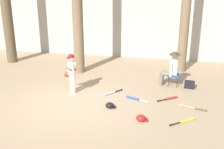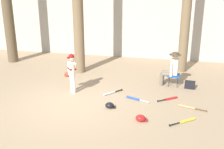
{
  "view_description": "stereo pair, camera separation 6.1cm",
  "coord_description": "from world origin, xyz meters",
  "px_view_note": "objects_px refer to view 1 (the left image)",
  "views": [
    {
      "loc": [
        2.69,
        -6.94,
        3.44
      ],
      "look_at": [
        0.95,
        0.84,
        0.75
      ],
      "focal_mm": 43.63,
      "sensor_mm": 36.0,
      "label": 1
    },
    {
      "loc": [
        2.75,
        -6.92,
        3.44
      ],
      "look_at": [
        0.95,
        0.84,
        0.75
      ],
      "focal_mm": 43.63,
      "sensor_mm": 36.0,
      "label": 2
    }
  ],
  "objects_px": {
    "folding_stool": "(173,76)",
    "batting_helmet_black": "(110,105)",
    "bat_red_barrel": "(170,98)",
    "bat_yellow_trainer": "(186,121)",
    "seated_spectator": "(171,68)",
    "young_ballplayer": "(72,71)",
    "bat_wood_tan": "(189,107)",
    "tree_behind_spectator": "(186,13)",
    "batting_helmet_red": "(141,118)",
    "bat_blue_youth": "(135,99)",
    "handbag_beside_stool": "(190,85)",
    "tree_near_player": "(77,4)",
    "bat_aluminum_silver": "(111,93)"
  },
  "relations": [
    {
      "from": "seated_spectator",
      "to": "bat_yellow_trainer",
      "type": "xyz_separation_m",
      "value": [
        0.46,
        -2.66,
        -0.61
      ]
    },
    {
      "from": "tree_near_player",
      "to": "handbag_beside_stool",
      "type": "xyz_separation_m",
      "value": [
        4.28,
        -0.91,
        -2.55
      ]
    },
    {
      "from": "young_ballplayer",
      "to": "bat_aluminum_silver",
      "type": "distance_m",
      "value": 1.47
    },
    {
      "from": "bat_blue_youth",
      "to": "bat_red_barrel",
      "type": "bearing_deg",
      "value": 13.32
    },
    {
      "from": "folding_stool",
      "to": "handbag_beside_stool",
      "type": "xyz_separation_m",
      "value": [
        0.56,
        -0.15,
        -0.23
      ]
    },
    {
      "from": "tree_near_player",
      "to": "batting_helmet_red",
      "type": "bearing_deg",
      "value": -50.84
    },
    {
      "from": "bat_wood_tan",
      "to": "batting_helmet_black",
      "type": "relative_size",
      "value": 2.65
    },
    {
      "from": "tree_near_player",
      "to": "handbag_beside_stool",
      "type": "height_order",
      "value": "tree_near_player"
    },
    {
      "from": "handbag_beside_stool",
      "to": "bat_blue_youth",
      "type": "relative_size",
      "value": 0.45
    },
    {
      "from": "bat_blue_youth",
      "to": "batting_helmet_black",
      "type": "relative_size",
      "value": 2.52
    },
    {
      "from": "folding_stool",
      "to": "tree_near_player",
      "type": "bearing_deg",
      "value": 168.58
    },
    {
      "from": "young_ballplayer",
      "to": "bat_yellow_trainer",
      "type": "xyz_separation_m",
      "value": [
        3.6,
        -1.3,
        -0.71
      ]
    },
    {
      "from": "batting_helmet_red",
      "to": "young_ballplayer",
      "type": "bearing_deg",
      "value": 148.75
    },
    {
      "from": "folding_stool",
      "to": "bat_yellow_trainer",
      "type": "bearing_deg",
      "value": -82.27
    },
    {
      "from": "bat_wood_tan",
      "to": "tree_near_player",
      "type": "bearing_deg",
      "value": 148.94
    },
    {
      "from": "seated_spectator",
      "to": "bat_yellow_trainer",
      "type": "distance_m",
      "value": 2.77
    },
    {
      "from": "tree_behind_spectator",
      "to": "bat_yellow_trainer",
      "type": "xyz_separation_m",
      "value": [
        0.06,
        -4.46,
        -2.31
      ]
    },
    {
      "from": "batting_helmet_red",
      "to": "bat_yellow_trainer",
      "type": "bearing_deg",
      "value": 9.41
    },
    {
      "from": "seated_spectator",
      "to": "bat_wood_tan",
      "type": "relative_size",
      "value": 1.52
    },
    {
      "from": "folding_stool",
      "to": "handbag_beside_stool",
      "type": "bearing_deg",
      "value": -15.41
    },
    {
      "from": "seated_spectator",
      "to": "batting_helmet_red",
      "type": "distance_m",
      "value": 2.99
    },
    {
      "from": "tree_near_player",
      "to": "seated_spectator",
      "type": "xyz_separation_m",
      "value": [
        3.62,
        -0.74,
        -2.04
      ]
    },
    {
      "from": "tree_behind_spectator",
      "to": "bat_red_barrel",
      "type": "bearing_deg",
      "value": -97.07
    },
    {
      "from": "seated_spectator",
      "to": "batting_helmet_black",
      "type": "height_order",
      "value": "seated_spectator"
    },
    {
      "from": "tree_near_player",
      "to": "tree_behind_spectator",
      "type": "distance_m",
      "value": 4.17
    },
    {
      "from": "bat_wood_tan",
      "to": "bat_red_barrel",
      "type": "xyz_separation_m",
      "value": [
        -0.56,
        0.5,
        0.0
      ]
    },
    {
      "from": "bat_wood_tan",
      "to": "folding_stool",
      "type": "bearing_deg",
      "value": 105.2
    },
    {
      "from": "handbag_beside_stool",
      "to": "batting_helmet_red",
      "type": "bearing_deg",
      "value": -116.55
    },
    {
      "from": "seated_spectator",
      "to": "bat_red_barrel",
      "type": "relative_size",
      "value": 1.97
    },
    {
      "from": "folding_stool",
      "to": "batting_helmet_black",
      "type": "height_order",
      "value": "folding_stool"
    },
    {
      "from": "seated_spectator",
      "to": "bat_aluminum_silver",
      "type": "bearing_deg",
      "value": -146.33
    },
    {
      "from": "bat_wood_tan",
      "to": "handbag_beside_stool",
      "type": "bearing_deg",
      "value": 87.24
    },
    {
      "from": "young_ballplayer",
      "to": "bat_wood_tan",
      "type": "relative_size",
      "value": 1.65
    },
    {
      "from": "batting_helmet_red",
      "to": "batting_helmet_black",
      "type": "xyz_separation_m",
      "value": [
        -0.98,
        0.59,
        -0.0
      ]
    },
    {
      "from": "handbag_beside_stool",
      "to": "bat_yellow_trainer",
      "type": "distance_m",
      "value": 2.51
    },
    {
      "from": "folding_stool",
      "to": "bat_red_barrel",
      "type": "distance_m",
      "value": 1.32
    },
    {
      "from": "tree_behind_spectator",
      "to": "bat_wood_tan",
      "type": "distance_m",
      "value": 4.27
    },
    {
      "from": "young_ballplayer",
      "to": "bat_red_barrel",
      "type": "xyz_separation_m",
      "value": [
        3.17,
        0.08,
        -0.71
      ]
    },
    {
      "from": "tree_near_player",
      "to": "bat_aluminum_silver",
      "type": "bearing_deg",
      "value": -48.62
    },
    {
      "from": "handbag_beside_stool",
      "to": "batting_helmet_red",
      "type": "distance_m",
      "value": 3.01
    },
    {
      "from": "tree_behind_spectator",
      "to": "folding_stool",
      "type": "bearing_deg",
      "value": -99.58
    },
    {
      "from": "bat_wood_tan",
      "to": "bat_aluminum_silver",
      "type": "bearing_deg",
      "value": 167.52
    },
    {
      "from": "seated_spectator",
      "to": "folding_stool",
      "type": "bearing_deg",
      "value": -3.93
    },
    {
      "from": "tree_behind_spectator",
      "to": "bat_aluminum_silver",
      "type": "relative_size",
      "value": 8.62
    },
    {
      "from": "tree_behind_spectator",
      "to": "young_ballplayer",
      "type": "height_order",
      "value": "tree_behind_spectator"
    },
    {
      "from": "bat_wood_tan",
      "to": "bat_blue_youth",
      "type": "height_order",
      "value": "same"
    },
    {
      "from": "batting_helmet_red",
      "to": "bat_blue_youth",
      "type": "bearing_deg",
      "value": 104.69
    },
    {
      "from": "bat_red_barrel",
      "to": "bat_yellow_trainer",
      "type": "distance_m",
      "value": 1.45
    },
    {
      "from": "bat_blue_youth",
      "to": "bat_wood_tan",
      "type": "bearing_deg",
      "value": -8.93
    },
    {
      "from": "young_ballplayer",
      "to": "seated_spectator",
      "type": "xyz_separation_m",
      "value": [
        3.15,
        1.36,
        -0.1
      ]
    }
  ]
}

